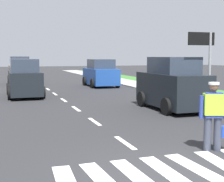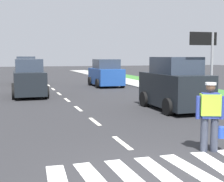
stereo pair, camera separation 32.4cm
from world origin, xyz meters
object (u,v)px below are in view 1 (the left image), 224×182
Objects in this scene: car_oncoming_lead at (24,79)px; car_parked_far at (101,74)px; road_worker at (214,113)px; car_parked_curbside at (172,85)px; lane_direction_sign at (205,53)px; car_oncoming_second at (20,71)px.

car_oncoming_lead is 1.07× the size of car_parked_far.
car_oncoming_lead is 7.48m from car_parked_far.
car_parked_far reaches higher than road_worker.
car_parked_far is at bearing 88.98° from car_parked_curbside.
car_parked_far is (-0.40, 12.82, -1.46)m from lane_direction_sign.
car_parked_far is (5.66, -4.05, -0.09)m from car_oncoming_second.
lane_direction_sign is 0.83× the size of car_parked_curbside.
car_oncoming_second is at bearing 109.75° from lane_direction_sign.
lane_direction_sign is 12.91m from car_parked_far.
lane_direction_sign is (2.69, 4.45, 1.48)m from road_worker.
car_parked_curbside is 1.01× the size of car_parked_far.
car_oncoming_second reaches higher than car_parked_far.
car_parked_far is (5.87, 4.63, -0.03)m from car_oncoming_lead.
lane_direction_sign is at bearing -88.23° from car_parked_far.
car_oncoming_second reaches higher than car_oncoming_lead.
lane_direction_sign reaches higher than car_parked_far.
car_oncoming_lead is at bearing 105.80° from road_worker.
car_oncoming_lead is (-3.58, 12.64, 0.05)m from road_worker.
lane_direction_sign reaches higher than car_oncoming_lead.
lane_direction_sign is 10.41m from car_oncoming_lead.
car_oncoming_second is 16.37m from car_parked_curbside.
lane_direction_sign reaches higher than car_parked_curbside.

